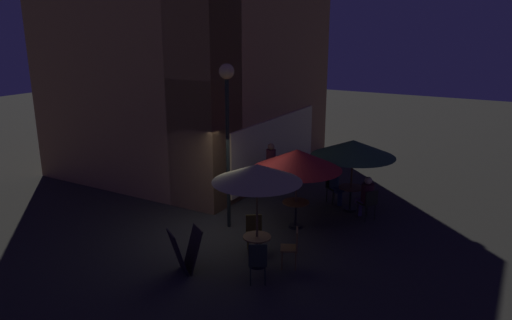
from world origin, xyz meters
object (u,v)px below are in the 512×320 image
object	(u,v)px
cafe_table_1	(257,246)
cafe_table_2	(351,193)
patio_umbrella_2	(353,148)
patron_seated_0	(366,195)
patron_standing_2	(271,169)
cafe_chair_1	(293,245)
patron_seated_1	(335,181)
cafe_table_0	(296,209)
cafe_chair_0	(258,260)
street_lamp_near_corner	(227,105)
patio_umbrella_1	(257,174)
menu_sandwich_board	(185,251)
cafe_chair_4	(332,185)
cafe_chair_3	(369,202)
cafe_chair_2	(254,230)
patio_umbrella_0	(297,159)

from	to	relation	value
cafe_table_1	cafe_table_2	size ratio (longest dim) A/B	1.00
cafe_table_2	patio_umbrella_2	distance (m)	1.39
patron_seated_0	patron_standing_2	world-z (taller)	patron_standing_2
cafe_chair_1	patron_seated_1	xyz separation A→B (m)	(4.42, 0.65, 0.16)
cafe_table_0	patron_seated_1	distance (m)	2.33
cafe_chair_0	patron_seated_0	bearing A→B (deg)	-41.54
street_lamp_near_corner	patio_umbrella_1	distance (m)	2.66
menu_sandwich_board	cafe_chair_4	bearing A→B (deg)	21.17
cafe_table_0	patio_umbrella_2	world-z (taller)	patio_umbrella_2
cafe_table_0	patio_umbrella_1	size ratio (longest dim) A/B	0.30
patio_umbrella_1	patron_seated_1	bearing A→B (deg)	-1.16
cafe_chair_4	cafe_table_1	bearing A→B (deg)	-59.68
cafe_table_2	cafe_chair_3	size ratio (longest dim) A/B	0.82
menu_sandwich_board	cafe_chair_3	distance (m)	5.67
menu_sandwich_board	cafe_table_1	xyz separation A→B (m)	(1.04, -1.26, -0.01)
patio_umbrella_2	cafe_chair_2	bearing A→B (deg)	162.87
patio_umbrella_0	cafe_chair_1	xyz separation A→B (m)	(-2.11, -0.92, -1.38)
patio_umbrella_2	patron_seated_1	distance (m)	1.41
cafe_chair_1	patron_seated_1	world-z (taller)	patron_seated_1
menu_sandwich_board	patio_umbrella_0	size ratio (longest dim) A/B	0.42
patio_umbrella_2	patron_seated_0	bearing A→B (deg)	-123.59
cafe_table_0	cafe_table_1	xyz separation A→B (m)	(-2.47, -0.18, -0.04)
street_lamp_near_corner	cafe_chair_4	size ratio (longest dim) A/B	4.76
patron_seated_0	street_lamp_near_corner	bearing A→B (deg)	71.65
patio_umbrella_1	cafe_chair_0	distance (m)	1.86
patio_umbrella_0	patron_seated_0	bearing A→B (deg)	-43.70
menu_sandwich_board	patio_umbrella_0	xyz separation A→B (m)	(3.51, -1.08, 1.43)
patio_umbrella_0	cafe_chair_0	bearing A→B (deg)	-169.39
cafe_chair_4	patio_umbrella_0	bearing A→B (deg)	-63.61
patio_umbrella_1	cafe_table_2	bearing A→B (deg)	-9.30
patio_umbrella_2	patron_standing_2	world-z (taller)	patio_umbrella_2
cafe_chair_4	cafe_chair_1	bearing A→B (deg)	-50.25
cafe_chair_4	patron_standing_2	size ratio (longest dim) A/B	0.53
patio_umbrella_2	patron_standing_2	bearing A→B (deg)	90.04
cafe_table_0	cafe_chair_3	xyz separation A→B (m)	(1.48, -1.60, 0.02)
cafe_table_1	cafe_chair_2	xyz separation A→B (m)	(0.63, 0.44, 0.05)
cafe_chair_4	patron_seated_1	xyz separation A→B (m)	(-0.07, -0.12, 0.15)
cafe_table_0	patron_seated_0	distance (m)	2.16
patio_umbrella_1	cafe_table_1	bearing A→B (deg)	90.00
cafe_table_0	patio_umbrella_1	bearing A→B (deg)	-175.91
cafe_table_2	patron_seated_0	distance (m)	0.73
cafe_table_0	cafe_table_1	world-z (taller)	cafe_table_0
patio_umbrella_1	cafe_chair_4	size ratio (longest dim) A/B	2.63
cafe_chair_0	cafe_chair_4	size ratio (longest dim) A/B	1.03
menu_sandwich_board	patio_umbrella_2	size ratio (longest dim) A/B	0.41
cafe_table_1	patron_seated_1	bearing A→B (deg)	-1.16
patron_seated_1	menu_sandwich_board	bearing A→B (deg)	-73.11
street_lamp_near_corner	patron_seated_0	bearing A→B (deg)	-51.93
patio_umbrella_1	cafe_chair_1	world-z (taller)	patio_umbrella_1
cafe_chair_2	cafe_chair_3	world-z (taller)	cafe_chair_2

